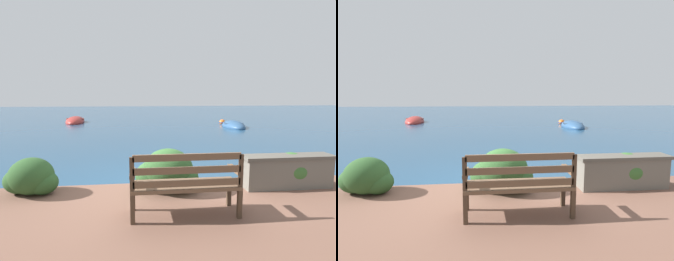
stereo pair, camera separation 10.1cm
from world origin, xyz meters
TOP-DOWN VIEW (x-y plane):
  - ground_plane at (0.00, 0.00)m, footprint 80.00×80.00m
  - park_bench at (0.28, -1.46)m, footprint 1.53×0.48m
  - stone_wall at (2.34, -0.55)m, footprint 1.68×0.39m
  - hedge_clump_far_left at (-2.19, -0.34)m, footprint 0.93×0.67m
  - hedge_clump_left at (0.14, -0.46)m, footprint 1.11×0.80m
  - hedge_clump_centre at (2.47, -0.41)m, footprint 0.91×0.65m
  - rowboat_nearest at (5.34, 10.08)m, footprint 1.25×2.74m
  - rowboat_mid at (-4.66, 13.87)m, footprint 1.51×3.33m
  - mooring_buoy at (5.30, 12.03)m, footprint 0.46×0.46m

SIDE VIEW (x-z plane):
  - ground_plane at x=0.00m, z-range 0.00..0.00m
  - rowboat_nearest at x=5.34m, z-range -0.28..0.40m
  - rowboat_mid at x=-4.66m, z-range -0.30..0.43m
  - mooring_buoy at x=5.30m, z-range -0.13..0.28m
  - hedge_clump_centre at x=2.47m, z-range 0.18..0.80m
  - hedge_clump_far_left at x=-2.19m, z-range 0.18..0.81m
  - stone_wall at x=2.34m, z-range 0.22..0.83m
  - hedge_clump_left at x=0.14m, z-range 0.17..0.92m
  - park_bench at x=0.28m, z-range 0.24..1.17m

